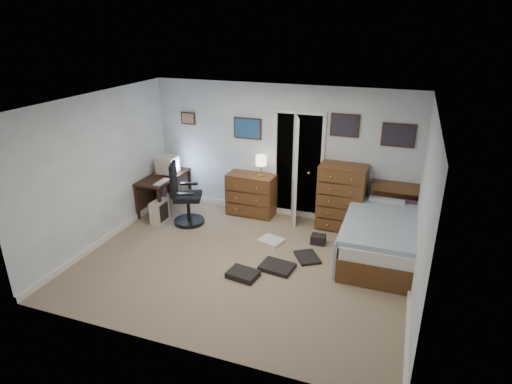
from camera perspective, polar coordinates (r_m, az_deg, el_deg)
floor at (r=6.81m, az=-1.82°, el=-9.47°), size 5.00×4.00×0.02m
computer_desk at (r=8.65m, az=-12.63°, el=1.18°), size 0.57×1.24×0.71m
crt_monitor at (r=8.60m, az=-11.69°, el=3.56°), size 0.37×0.34×0.34m
keyboard at (r=8.18m, az=-12.43°, el=1.30°), size 0.14×0.38×0.02m
pc_tower at (r=8.21m, az=-12.74°, el=-2.53°), size 0.20×0.40×0.43m
office_chair at (r=7.97m, az=-9.52°, el=-1.14°), size 0.73×0.73×1.17m
media_stack at (r=8.77m, az=-12.54°, el=0.36°), size 0.16×0.16×0.78m
low_dresser at (r=8.27m, az=-0.64°, el=-0.32°), size 0.93×0.49×0.81m
table_lamp at (r=7.96m, az=0.69°, el=4.13°), size 0.21×0.21×0.40m
doorway at (r=8.28m, az=6.13°, el=3.98°), size 0.96×1.12×2.05m
tall_dresser at (r=7.78m, az=11.35°, el=-0.69°), size 0.84×0.53×1.20m
headboard_bookcase at (r=7.87m, az=18.66°, el=-2.04°), size 1.04×0.30×0.93m
bed at (r=7.17m, az=16.25°, el=-5.54°), size 1.17×2.16×0.71m
wall_posters at (r=7.75m, az=7.42°, el=8.41°), size 4.38×0.04×0.60m
floor_clutter at (r=6.84m, az=3.03°, el=-8.83°), size 1.27×1.68×0.15m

